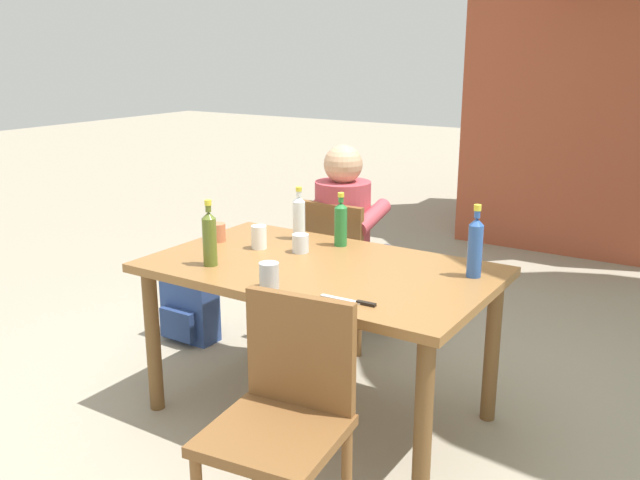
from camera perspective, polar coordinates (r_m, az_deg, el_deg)
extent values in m
plane|color=gray|center=(3.42, 0.00, -14.15)|extent=(24.00, 24.00, 0.00)
cube|color=olive|center=(3.12, 0.00, -2.48)|extent=(1.56, 0.93, 0.04)
cylinder|color=brown|center=(3.40, -13.71, -8.15)|extent=(0.07, 0.07, 0.71)
cylinder|color=brown|center=(2.66, 8.57, -14.88)|extent=(0.07, 0.07, 0.71)
cylinder|color=brown|center=(3.92, -5.63, -4.47)|extent=(0.07, 0.07, 0.71)
cylinder|color=brown|center=(3.31, 14.10, -8.83)|extent=(0.07, 0.07, 0.71)
cube|color=brown|center=(4.07, 2.21, -2.50)|extent=(0.44, 0.44, 0.04)
cube|color=brown|center=(3.84, 0.76, -0.03)|extent=(0.42, 0.04, 0.42)
cylinder|color=brown|center=(4.22, 5.72, -5.14)|extent=(0.04, 0.04, 0.41)
cylinder|color=brown|center=(4.39, 1.27, -4.23)|extent=(0.04, 0.04, 0.41)
cylinder|color=brown|center=(3.91, 3.22, -6.83)|extent=(0.04, 0.04, 0.41)
cylinder|color=brown|center=(4.09, -1.47, -5.76)|extent=(0.04, 0.04, 0.41)
cube|color=brown|center=(2.43, -3.86, -15.89)|extent=(0.49, 0.49, 0.04)
cube|color=brown|center=(2.47, -1.66, -9.18)|extent=(0.42, 0.09, 0.42)
cylinder|color=brown|center=(2.77, -5.34, -17.08)|extent=(0.04, 0.04, 0.41)
cylinder|color=brown|center=(2.62, 2.23, -19.09)|extent=(0.04, 0.04, 0.41)
cylinder|color=#B7424C|center=(3.95, 1.89, 1.17)|extent=(0.32, 0.32, 0.52)
sphere|color=tan|center=(3.88, 1.94, 6.31)|extent=(0.22, 0.22, 0.22)
cylinder|color=#383847|center=(4.15, 4.34, -1.89)|extent=(0.14, 0.40, 0.14)
cylinder|color=#383847|center=(4.39, 5.51, -4.03)|extent=(0.11, 0.11, 0.45)
cylinder|color=#B7424C|center=(3.84, 4.33, 1.91)|extent=(0.09, 0.31, 0.16)
cylinder|color=#383847|center=(4.23, 2.19, -1.50)|extent=(0.14, 0.40, 0.14)
cylinder|color=#383847|center=(4.47, 3.46, -3.62)|extent=(0.11, 0.11, 0.45)
cylinder|color=#B7424C|center=(4.03, -0.41, 2.60)|extent=(0.09, 0.31, 0.16)
cylinder|color=#287A38|center=(3.40, 1.73, 1.12)|extent=(0.06, 0.06, 0.19)
cone|color=#287A38|center=(3.38, 1.75, 2.93)|extent=(0.06, 0.06, 0.03)
cylinder|color=#287A38|center=(3.37, 1.75, 3.37)|extent=(0.03, 0.03, 0.03)
cylinder|color=yellow|center=(3.37, 1.75, 3.78)|extent=(0.03, 0.03, 0.02)
cylinder|color=#2D56A3|center=(3.00, 12.75, -0.91)|extent=(0.06, 0.06, 0.23)
cone|color=#2D56A3|center=(2.97, 12.90, 1.50)|extent=(0.06, 0.06, 0.03)
cylinder|color=#2D56A3|center=(2.96, 12.93, 2.10)|extent=(0.03, 0.03, 0.03)
cylinder|color=yellow|center=(2.96, 12.97, 2.64)|extent=(0.03, 0.03, 0.03)
cylinder|color=#566623|center=(3.13, -9.15, -0.17)|extent=(0.06, 0.06, 0.22)
cone|color=#566623|center=(3.09, -9.25, 2.05)|extent=(0.06, 0.06, 0.03)
cylinder|color=#566623|center=(3.09, -9.27, 2.60)|extent=(0.03, 0.03, 0.03)
cylinder|color=yellow|center=(3.08, -9.29, 3.09)|extent=(0.03, 0.03, 0.02)
cylinder|color=white|center=(3.52, -1.76, 1.63)|extent=(0.06, 0.06, 0.20)
cone|color=white|center=(3.49, -1.77, 3.42)|extent=(0.06, 0.06, 0.03)
cylinder|color=white|center=(3.49, -1.78, 3.86)|extent=(0.03, 0.03, 0.03)
cylinder|color=yellow|center=(3.48, -1.78, 4.26)|extent=(0.03, 0.03, 0.02)
cylinder|color=white|center=(3.37, -5.09, 0.23)|extent=(0.08, 0.08, 0.12)
cylinder|color=silver|center=(3.30, -1.63, -0.28)|extent=(0.08, 0.08, 0.09)
cylinder|color=#B2B7BC|center=(2.81, -4.25, -2.97)|extent=(0.08, 0.08, 0.11)
cylinder|color=#BC6B47|center=(3.53, -8.52, 0.63)|extent=(0.08, 0.08, 0.09)
cube|color=silver|center=(2.70, 1.76, -4.93)|extent=(0.18, 0.03, 0.01)
cube|color=black|center=(2.65, 3.85, -5.29)|extent=(0.08, 0.02, 0.01)
cube|color=#2D4784|center=(4.20, -10.74, -5.49)|extent=(0.34, 0.16, 0.41)
cube|color=navy|center=(4.15, -11.71, -6.87)|extent=(0.24, 0.06, 0.18)
cube|color=#9E472D|center=(6.88, 22.24, 10.34)|extent=(1.93, 1.89, 2.39)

